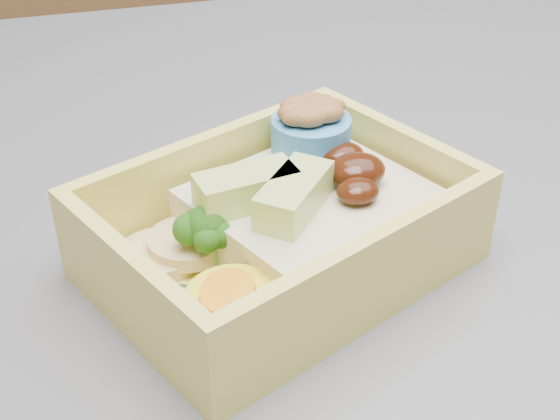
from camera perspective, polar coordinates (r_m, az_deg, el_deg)
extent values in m
cube|color=brown|center=(1.77, -7.73, 9.54)|extent=(3.20, 0.60, 0.90)
cube|color=#343438|center=(0.46, 14.19, -3.63)|extent=(1.24, 0.84, 0.04)
cube|color=#E1D45D|center=(0.40, 0.00, -3.65)|extent=(0.22, 0.19, 0.01)
cube|color=#E1D45D|center=(0.43, -5.24, 2.90)|extent=(0.17, 0.08, 0.04)
cube|color=#E1D45D|center=(0.35, 6.39, -4.88)|extent=(0.17, 0.08, 0.04)
cube|color=#E1D45D|center=(0.44, 8.59, 3.46)|extent=(0.05, 0.11, 0.04)
cube|color=#E1D45D|center=(0.35, -10.85, -5.71)|extent=(0.05, 0.11, 0.04)
cube|color=tan|center=(0.41, 2.38, -0.41)|extent=(0.14, 0.14, 0.03)
ellipsoid|color=black|center=(0.40, 5.64, 2.90)|extent=(0.04, 0.04, 0.02)
ellipsoid|color=black|center=(0.42, 4.58, 3.99)|extent=(0.03, 0.03, 0.01)
ellipsoid|color=black|center=(0.39, 5.72, 1.40)|extent=(0.03, 0.03, 0.01)
cube|color=#BEDB72|center=(0.38, 1.05, 1.09)|extent=(0.05, 0.05, 0.02)
cube|color=#BEDB72|center=(0.39, -2.48, 1.59)|extent=(0.05, 0.03, 0.02)
cylinder|color=#72AD5D|center=(0.39, -5.28, -3.29)|extent=(0.01, 0.01, 0.02)
sphere|color=#225513|center=(0.38, -5.42, -1.12)|extent=(0.02, 0.02, 0.02)
sphere|color=#225513|center=(0.39, -4.78, -0.67)|extent=(0.02, 0.02, 0.02)
sphere|color=#225513|center=(0.38, -6.69, -1.42)|extent=(0.02, 0.02, 0.02)
sphere|color=#225513|center=(0.38, -4.41, -1.79)|extent=(0.01, 0.01, 0.01)
sphere|color=#225513|center=(0.38, -5.36, -2.12)|extent=(0.01, 0.01, 0.01)
sphere|color=#225513|center=(0.39, -6.17, -0.90)|extent=(0.01, 0.01, 0.01)
cylinder|color=yellow|center=(0.35, -3.36, -7.41)|extent=(0.04, 0.04, 0.02)
cylinder|color=orange|center=(0.35, -3.72, -5.67)|extent=(0.02, 0.02, 0.00)
cylinder|color=orange|center=(0.34, -3.97, -6.47)|extent=(0.02, 0.02, 0.00)
cylinder|color=tan|center=(0.40, -8.91, -3.34)|extent=(0.04, 0.04, 0.01)
cylinder|color=tan|center=(0.40, -6.81, -2.40)|extent=(0.04, 0.04, 0.01)
ellipsoid|color=white|center=(0.41, -5.86, -0.53)|extent=(0.02, 0.02, 0.02)
ellipsoid|color=white|center=(0.36, -7.35, -6.90)|extent=(0.02, 0.02, 0.02)
cylinder|color=#3E8ED6|center=(0.43, 2.28, 5.48)|extent=(0.04, 0.04, 0.02)
ellipsoid|color=brown|center=(0.42, 2.32, 7.27)|extent=(0.02, 0.02, 0.01)
ellipsoid|color=brown|center=(0.43, 2.86, 7.79)|extent=(0.02, 0.02, 0.01)
ellipsoid|color=brown|center=(0.42, 1.05, 7.20)|extent=(0.02, 0.02, 0.01)
ellipsoid|color=brown|center=(0.42, 3.46, 7.05)|extent=(0.02, 0.02, 0.01)
ellipsoid|color=brown|center=(0.42, 2.26, 6.75)|extent=(0.02, 0.02, 0.01)
ellipsoid|color=brown|center=(0.43, 3.60, 7.51)|extent=(0.02, 0.02, 0.01)
ellipsoid|color=brown|center=(0.43, 1.22, 7.66)|extent=(0.02, 0.02, 0.01)
ellipsoid|color=brown|center=(0.43, 2.21, 7.95)|extent=(0.02, 0.02, 0.01)
ellipsoid|color=brown|center=(0.42, 1.39, 6.84)|extent=(0.02, 0.02, 0.01)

